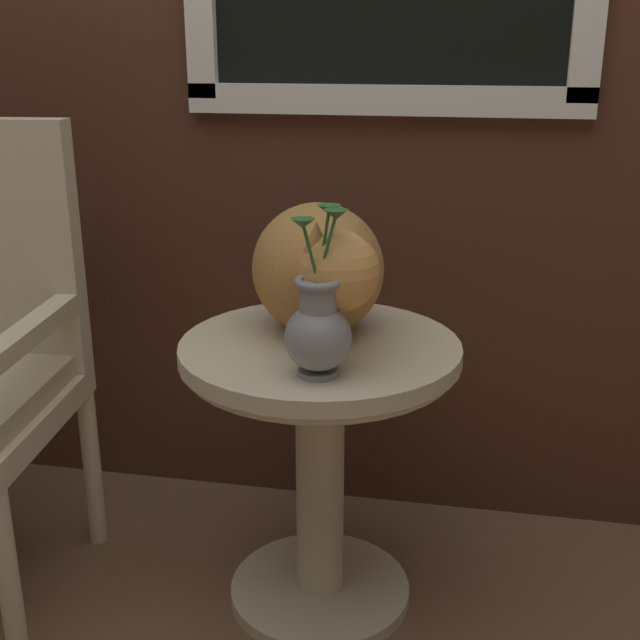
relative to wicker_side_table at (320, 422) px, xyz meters
name	(u,v)px	position (x,y,z in m)	size (l,w,h in m)	color
back_wall	(307,5)	(-0.12, 0.46, 0.86)	(4.00, 0.07, 2.60)	#47281C
wicker_side_table	(320,422)	(0.00, 0.00, 0.00)	(0.59, 0.59, 0.63)	beige
cat	(320,269)	(-0.01, 0.05, 0.33)	(0.38, 0.60, 0.29)	#AD7A3D
pewter_vase_with_ivy	(318,327)	(0.03, -0.17, 0.28)	(0.13, 0.13, 0.32)	gray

